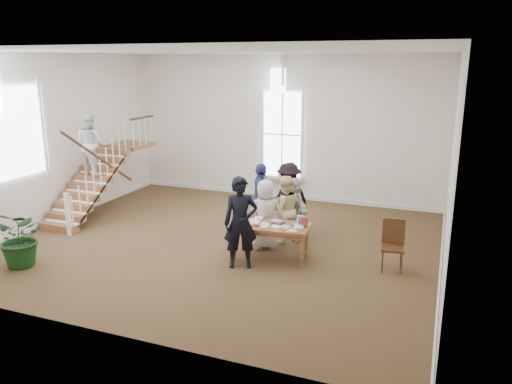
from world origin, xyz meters
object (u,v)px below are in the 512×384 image
at_px(woman_cluster_b, 289,196).
at_px(side_chair, 393,242).
at_px(floor_plant, 21,238).
at_px(elderly_woman, 266,214).
at_px(person_yellow, 284,209).
at_px(woman_cluster_c, 292,208).
at_px(police_officer, 241,223).
at_px(library_table, 271,228).
at_px(woman_cluster_a, 261,198).

bearing_deg(woman_cluster_b, side_chair, 98.62).
relative_size(woman_cluster_b, floor_plant, 1.38).
relative_size(elderly_woman, woman_cluster_b, 0.93).
bearing_deg(person_yellow, woman_cluster_c, -136.63).
distance_m(police_officer, elderly_woman, 1.26).
relative_size(library_table, side_chair, 1.64).
distance_m(person_yellow, woman_cluster_c, 0.39).
bearing_deg(woman_cluster_c, floor_plant, -107.28).
xyz_separation_m(elderly_woman, woman_cluster_a, (-0.52, 1.08, 0.07)).
distance_m(person_yellow, side_chair, 2.73).
bearing_deg(side_chair, floor_plant, -166.58).
bearing_deg(elderly_woman, library_table, 95.40).
height_order(library_table, floor_plant, floor_plant).
height_order(woman_cluster_c, side_chair, woman_cluster_c).
bearing_deg(library_table, woman_cluster_a, 111.54).
height_order(woman_cluster_b, woman_cluster_c, woman_cluster_b).
relative_size(woman_cluster_c, side_chair, 1.42).
distance_m(police_officer, side_chair, 3.22).
relative_size(woman_cluster_b, woman_cluster_c, 1.15).
relative_size(police_officer, woman_cluster_b, 1.12).
bearing_deg(police_officer, elderly_woman, 61.34).
bearing_deg(library_table, person_yellow, 86.85).
xyz_separation_m(floor_plant, side_chair, (7.39, 2.71, -0.03)).
bearing_deg(woman_cluster_c, woman_cluster_b, 149.35).
bearing_deg(side_chair, woman_cluster_c, 150.17).
bearing_deg(woman_cluster_b, woman_cluster_c, 64.77).
distance_m(library_table, elderly_woman, 0.71).
distance_m(library_table, woman_cluster_a, 1.90).
height_order(elderly_woman, floor_plant, elderly_woman).
relative_size(library_table, person_yellow, 1.06).
relative_size(elderly_woman, woman_cluster_a, 0.92).
distance_m(elderly_woman, woman_cluster_b, 1.53).
bearing_deg(floor_plant, person_yellow, 35.70).
xyz_separation_m(woman_cluster_c, floor_plant, (-4.84, -3.80, -0.13)).
xyz_separation_m(police_officer, elderly_woman, (0.10, 1.25, -0.17)).
bearing_deg(police_officer, library_table, 30.74).
height_order(person_yellow, woman_cluster_c, person_yellow).
height_order(elderly_woman, side_chair, elderly_woman).
height_order(woman_cluster_a, woman_cluster_b, woman_cluster_a).
bearing_deg(person_yellow, floor_plant, 0.65).
bearing_deg(woman_cluster_b, woman_cluster_a, -13.14).
xyz_separation_m(library_table, floor_plant, (-4.82, -2.32, -0.07)).
height_order(woman_cluster_a, woman_cluster_c, woman_cluster_a).
bearing_deg(police_officer, person_yellow, 53.04).
relative_size(police_officer, woman_cluster_c, 1.29).
distance_m(person_yellow, woman_cluster_a, 1.01).
relative_size(library_table, floor_plant, 1.38).
height_order(floor_plant, side_chair, floor_plant).
xyz_separation_m(woman_cluster_c, side_chair, (2.55, -1.09, -0.16)).
distance_m(police_officer, woman_cluster_c, 2.19).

